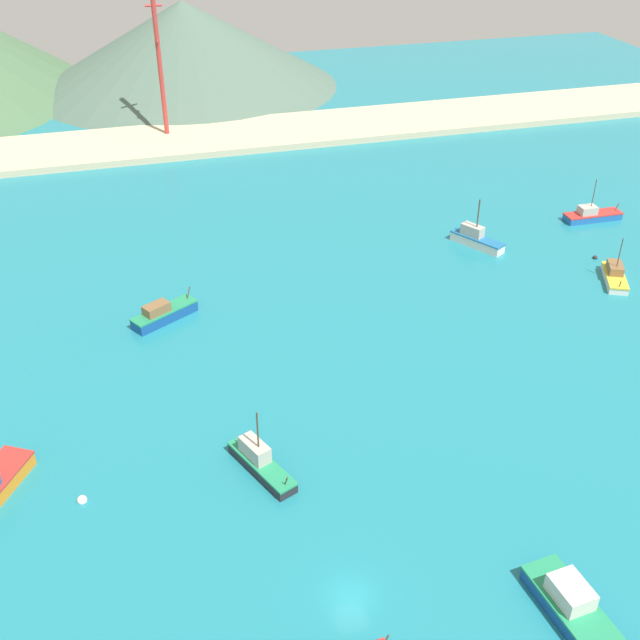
# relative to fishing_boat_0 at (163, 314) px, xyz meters

# --- Properties ---
(ground) EXTENTS (260.00, 280.00, 0.50)m
(ground) POSITION_rel_fishing_boat_0_xyz_m (9.45, -13.53, -1.20)
(ground) COLOR teal
(fishing_boat_0) EXTENTS (8.34, 6.15, 2.95)m
(fishing_boat_0) POSITION_rel_fishing_boat_0_xyz_m (0.00, 0.00, 0.00)
(fishing_boat_0) COLOR #14478C
(fishing_boat_0) RESTS_ON ground
(fishing_boat_1) EXTENTS (5.10, 8.53, 6.59)m
(fishing_boat_1) POSITION_rel_fishing_boat_0_xyz_m (5.73, -28.12, 0.03)
(fishing_boat_1) COLOR #232328
(fishing_boat_1) RESTS_ON ground
(fishing_boat_2) EXTENTS (5.70, 7.94, 6.99)m
(fishing_boat_2) POSITION_rel_fishing_boat_0_xyz_m (44.24, 8.01, 0.13)
(fishing_boat_2) COLOR silver
(fishing_boat_2) RESTS_ON ground
(fishing_boat_3) EXTENTS (4.22, 10.52, 2.76)m
(fishing_boat_3) POSITION_rel_fishing_boat_0_xyz_m (24.68, -49.97, -0.01)
(fishing_boat_3) COLOR #14478C
(fishing_boat_3) RESTS_ON ground
(fishing_boat_5) EXTENTS (5.26, 7.62, 6.07)m
(fishing_boat_5) POSITION_rel_fishing_boat_0_xyz_m (57.15, -6.04, -0.17)
(fishing_boat_5) COLOR silver
(fishing_boat_5) RESTS_ON ground
(fishing_boat_8) EXTENTS (8.80, 2.67, 6.50)m
(fishing_boat_8) POSITION_rel_fishing_boat_0_xyz_m (64.69, 11.21, -0.16)
(fishing_boat_8) COLOR #1E5BA8
(fishing_boat_8) RESTS_ON ground
(buoy_0) EXTENTS (0.88, 0.88, 0.88)m
(buoy_0) POSITION_rel_fishing_boat_0_xyz_m (-9.93, -27.80, -0.80)
(buoy_0) COLOR silver
(buoy_0) RESTS_ON ground
(buoy_1) EXTENTS (0.65, 0.65, 0.65)m
(buoy_1) POSITION_rel_fishing_boat_0_xyz_m (58.29, 0.06, -0.84)
(buoy_1) COLOR #232328
(buoy_1) RESTS_ON ground
(beach_strip) EXTENTS (247.00, 18.59, 1.20)m
(beach_strip) POSITION_rel_fishing_boat_0_xyz_m (9.45, 61.91, -0.35)
(beach_strip) COLOR #C6B793
(beach_strip) RESTS_ON ground
(hill_central) EXTENTS (68.47, 68.47, 18.65)m
(hill_central) POSITION_rel_fishing_boat_0_xyz_m (16.07, 100.54, 8.37)
(hill_central) COLOR #4C6656
(hill_central) RESTS_ON ground
(radio_tower) EXTENTS (2.92, 2.33, 29.19)m
(radio_tower) POSITION_rel_fishing_boat_0_xyz_m (7.50, 64.93, 13.93)
(radio_tower) COLOR #B7332D
(radio_tower) RESTS_ON ground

